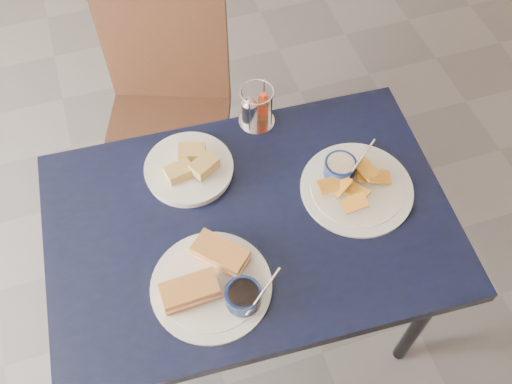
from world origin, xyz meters
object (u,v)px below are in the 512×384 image
object	(u,v)px
plantain_plate	(352,182)
condiment_caddy	(255,109)
sandwich_plate	(214,282)
bread_basket	(190,168)
chair_far	(159,102)
dining_table	(250,234)

from	to	relation	value
plantain_plate	condiment_caddy	size ratio (longest dim) A/B	2.33
condiment_caddy	sandwich_plate	bearing A→B (deg)	-118.66
bread_basket	condiment_caddy	distance (m)	0.27
bread_basket	sandwich_plate	bearing A→B (deg)	-94.53
chair_far	bread_basket	world-z (taller)	chair_far
sandwich_plate	plantain_plate	size ratio (longest dim) A/B	1.01
condiment_caddy	chair_far	bearing A→B (deg)	123.75
chair_far	bread_basket	size ratio (longest dim) A/B	3.73
bread_basket	dining_table	bearing A→B (deg)	-61.35
plantain_plate	dining_table	bearing A→B (deg)	-175.91
dining_table	sandwich_plate	bearing A→B (deg)	-132.88
sandwich_plate	plantain_plate	xyz separation A→B (m)	(0.45, 0.18, -0.01)
chair_far	condiment_caddy	world-z (taller)	chair_far
chair_far	sandwich_plate	distance (m)	0.88
dining_table	plantain_plate	world-z (taller)	plantain_plate
chair_far	sandwich_plate	world-z (taller)	chair_far
dining_table	bread_basket	world-z (taller)	bread_basket
sandwich_plate	condiment_caddy	bearing A→B (deg)	61.34
dining_table	plantain_plate	size ratio (longest dim) A/B	3.60
chair_far	plantain_plate	distance (m)	0.84
chair_far	bread_basket	bearing A→B (deg)	-88.60
dining_table	condiment_caddy	size ratio (longest dim) A/B	8.39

